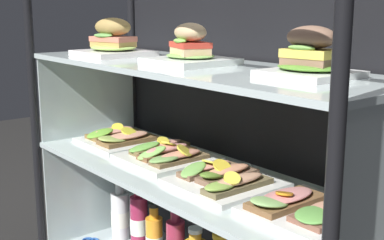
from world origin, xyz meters
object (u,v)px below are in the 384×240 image
object	(u,v)px
open_sandwich_tray_right_of_center	(166,155)
juice_bottle_back_center	(154,238)
open_sandwich_tray_mid_left	(224,179)
open_sandwich_tray_mid_right	(120,138)
plated_roll_sandwich_near_right_corner	(113,42)
open_sandwich_tray_center	(307,209)
juice_bottle_front_right_end	(120,215)
juice_bottle_near_post	(139,221)
plated_roll_sandwich_right_of_center	(189,50)
plated_roll_sandwich_near_left_corner	(310,58)

from	to	relation	value
open_sandwich_tray_right_of_center	juice_bottle_back_center	distance (m)	0.35
open_sandwich_tray_right_of_center	open_sandwich_tray_mid_left	size ratio (longest dim) A/B	0.97
open_sandwich_tray_mid_right	plated_roll_sandwich_near_right_corner	bearing A→B (deg)	-39.73
open_sandwich_tray_center	juice_bottle_front_right_end	bearing A→B (deg)	176.52
juice_bottle_near_post	open_sandwich_tray_right_of_center	bearing A→B (deg)	-11.66
plated_roll_sandwich_right_of_center	open_sandwich_tray_right_of_center	bearing A→B (deg)	171.96
plated_roll_sandwich_near_left_corner	open_sandwich_tray_center	bearing A→B (deg)	-42.07
open_sandwich_tray_right_of_center	juice_bottle_front_right_end	size ratio (longest dim) A/B	1.11
plated_roll_sandwich_right_of_center	juice_bottle_front_right_end	distance (m)	0.79
plated_roll_sandwich_near_right_corner	open_sandwich_tray_mid_left	world-z (taller)	plated_roll_sandwich_near_right_corner
plated_roll_sandwich_near_right_corner	plated_roll_sandwich_near_left_corner	world-z (taller)	plated_roll_sandwich_near_right_corner
plated_roll_sandwich_right_of_center	juice_bottle_near_post	distance (m)	0.72
open_sandwich_tray_mid_left	open_sandwich_tray_center	xyz separation A→B (m)	(0.27, 0.00, -0.00)
plated_roll_sandwich_near_left_corner	open_sandwich_tray_right_of_center	bearing A→B (deg)	-177.99
open_sandwich_tray_mid_right	open_sandwich_tray_center	xyz separation A→B (m)	(0.81, -0.02, -0.00)
open_sandwich_tray_mid_left	plated_roll_sandwich_near_left_corner	bearing A→B (deg)	8.14
juice_bottle_back_center	plated_roll_sandwich_near_right_corner	bearing A→B (deg)	-134.73
plated_roll_sandwich_right_of_center	juice_bottle_back_center	size ratio (longest dim) A/B	1.01
juice_bottle_back_center	open_sandwich_tray_right_of_center	bearing A→B (deg)	-17.57
plated_roll_sandwich_near_left_corner	juice_bottle_near_post	world-z (taller)	plated_roll_sandwich_near_left_corner
plated_roll_sandwich_near_right_corner	juice_bottle_near_post	xyz separation A→B (m)	(-0.02, 0.09, -0.62)
open_sandwich_tray_mid_right	open_sandwich_tray_mid_left	bearing A→B (deg)	-2.14
plated_roll_sandwich_near_right_corner	open_sandwich_tray_mid_right	world-z (taller)	plated_roll_sandwich_near_right_corner
plated_roll_sandwich_right_of_center	open_sandwich_tray_mid_right	distance (m)	0.52
plated_roll_sandwich_near_right_corner	plated_roll_sandwich_near_left_corner	distance (m)	0.72
open_sandwich_tray_mid_right	open_sandwich_tray_center	distance (m)	0.81
plated_roll_sandwich_near_right_corner	plated_roll_sandwich_right_of_center	world-z (taller)	plated_roll_sandwich_near_right_corner
open_sandwich_tray_mid_left	juice_bottle_front_right_end	distance (m)	0.69
plated_roll_sandwich_near_right_corner	open_sandwich_tray_center	xyz separation A→B (m)	(0.75, 0.03, -0.33)
juice_bottle_front_right_end	open_sandwich_tray_mid_right	bearing A→B (deg)	-26.02
plated_roll_sandwich_near_right_corner	open_sandwich_tray_mid_right	bearing A→B (deg)	140.27
open_sandwich_tray_mid_right	open_sandwich_tray_center	world-z (taller)	open_sandwich_tray_mid_right
plated_roll_sandwich_near_right_corner	open_sandwich_tray_center	distance (m)	0.82
open_sandwich_tray_mid_right	juice_bottle_back_center	world-z (taller)	open_sandwich_tray_mid_right
plated_roll_sandwich_right_of_center	open_sandwich_tray_right_of_center	xyz separation A→B (m)	(-0.13, 0.02, -0.32)
plated_roll_sandwich_near_left_corner	juice_bottle_near_post	xyz separation A→B (m)	(-0.73, 0.03, -0.62)
juice_bottle_front_right_end	juice_bottle_near_post	distance (m)	0.11
open_sandwich_tray_mid_right	juice_bottle_back_center	distance (m)	0.35
plated_roll_sandwich_near_left_corner	juice_bottle_back_center	size ratio (longest dim) A/B	0.91
open_sandwich_tray_center	plated_roll_sandwich_near_right_corner	bearing A→B (deg)	-177.75
open_sandwich_tray_mid_right	open_sandwich_tray_right_of_center	world-z (taller)	open_sandwich_tray_right_of_center
plated_roll_sandwich_right_of_center	open_sandwich_tray_center	world-z (taller)	plated_roll_sandwich_right_of_center
plated_roll_sandwich_near_left_corner	open_sandwich_tray_right_of_center	world-z (taller)	plated_roll_sandwich_near_left_corner
plated_roll_sandwich_right_of_center	open_sandwich_tray_center	xyz separation A→B (m)	(0.41, 0.00, -0.32)
open_sandwich_tray_right_of_center	open_sandwich_tray_mid_left	xyz separation A→B (m)	(0.27, -0.02, -0.00)
open_sandwich_tray_mid_right	juice_bottle_front_right_end	xyz separation A→B (m)	(-0.07, 0.03, -0.31)
open_sandwich_tray_mid_right	open_sandwich_tray_right_of_center	distance (m)	0.27
open_sandwich_tray_right_of_center	juice_bottle_near_post	xyz separation A→B (m)	(-0.23, 0.05, -0.30)
juice_bottle_front_right_end	open_sandwich_tray_right_of_center	bearing A→B (deg)	-6.48
plated_roll_sandwich_right_of_center	juice_bottle_near_post	world-z (taller)	plated_roll_sandwich_right_of_center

